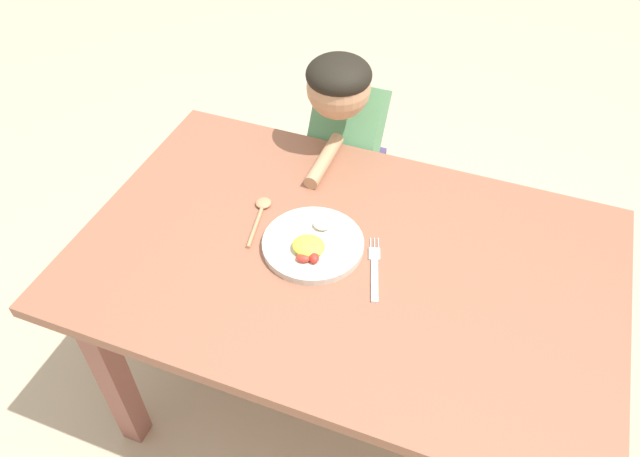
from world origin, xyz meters
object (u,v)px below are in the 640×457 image
plate (313,244)px  fork (375,270)px  spoon (260,212)px  person (346,161)px

plate → fork: 0.17m
fork → spoon: 0.36m
fork → spoon: (-0.35, 0.09, 0.00)m
person → plate: bearing=99.6°
plate → fork: bearing=-5.8°
plate → spoon: 0.19m
spoon → person: size_ratio=0.19×
plate → fork: (0.17, -0.02, -0.01)m
fork → plate: bearing=66.8°
plate → person: 0.56m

